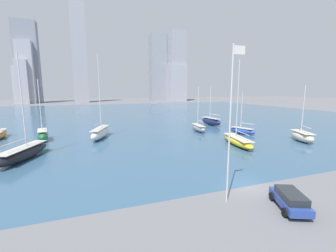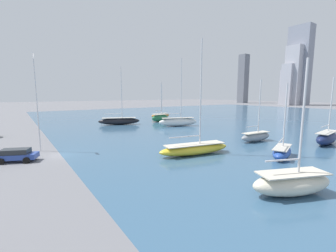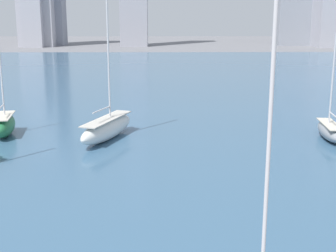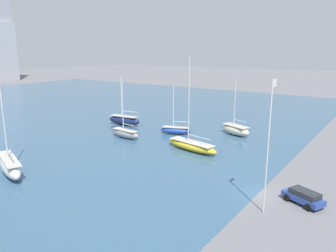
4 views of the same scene
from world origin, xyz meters
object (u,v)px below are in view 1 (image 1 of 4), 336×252
Objects in this scene: sailboat_orange at (0,134)px; sailboat_yellow at (238,141)px; sailboat_cream at (302,136)px; sailboat_white at (100,133)px; sailboat_gray at (198,128)px; sailboat_blue at (242,130)px; parked_wagon_blue at (290,199)px; sailboat_black at (24,153)px; sailboat_navy at (211,121)px; sailboat_green at (43,135)px; flag_pole at (231,121)px.

sailboat_orange is 48.37m from sailboat_yellow.
sailboat_cream is 0.71× the size of sailboat_yellow.
sailboat_yellow reaches higher than sailboat_cream.
sailboat_white is at bearing 158.69° from sailboat_yellow.
sailboat_white is 1.60× the size of sailboat_gray.
parked_wagon_blue is at bearing -141.97° from sailboat_blue.
sailboat_blue is 33.30m from parked_wagon_blue.
sailboat_black is at bearing 160.66° from parked_wagon_blue.
sailboat_gray is (-7.98, -7.55, -0.20)m from sailboat_navy.
sailboat_yellow reaches higher than parked_wagon_blue.
flag_pole is at bearing -67.54° from sailboat_green.
sailboat_navy reaches higher than sailboat_blue.
sailboat_yellow is 11.25m from sailboat_blue.
sailboat_white is 1.42× the size of sailboat_green.
sailboat_yellow is 14.50m from sailboat_gray.
flag_pole is 49.20m from sailboat_orange.
sailboat_green is (-48.06, 17.99, 0.17)m from sailboat_cream.
sailboat_orange reaches higher than sailboat_blue.
sailboat_cream is at bearing -3.62° from sailboat_white.
sailboat_blue is at bearing 49.62° from flag_pole.
sailboat_blue is at bearing -96.77° from sailboat_navy.
parked_wagon_blue is (-17.39, -28.40, 0.06)m from sailboat_blue.
sailboat_yellow is at bearing -152.84° from sailboat_blue.
sailboat_gray is 10.12m from sailboat_blue.
sailboat_white is 1.11× the size of sailboat_yellow.
sailboat_yellow is at bearing -33.98° from sailboat_green.
sailboat_yellow is 1.43× the size of sailboat_gray.
flag_pole is 1.27× the size of sailboat_cream.
sailboat_white is 31.63m from sailboat_navy.
flag_pole is 1.27× the size of sailboat_navy.
parked_wagon_blue is (-23.69, -18.35, -0.15)m from sailboat_cream.
parked_wagon_blue is (4.28, -2.92, -6.54)m from flag_pole.
sailboat_black is at bearing -70.63° from sailboat_orange.
sailboat_black is 1.42× the size of sailboat_navy.
sailboat_gray is 35.82m from parked_wagon_blue.
sailboat_green is (8.86, -5.82, 0.29)m from sailboat_orange.
sailboat_cream is 0.90× the size of sailboat_green.
parked_wagon_blue is at bearing -48.59° from sailboat_white.
sailboat_white is 27.53m from sailboat_yellow.
sailboat_cream is at bearing 3.99° from sailboat_yellow.
sailboat_black is 1.00× the size of sailboat_yellow.
sailboat_green reaches higher than sailboat_cream.
sailboat_cream is (37.12, -16.50, -0.18)m from sailboat_white.
sailboat_navy is 13.73m from sailboat_blue.
sailboat_green is at bearing 120.99° from flag_pole.
flag_pole is 32.58m from sailboat_cream.
sailboat_black is at bearing -174.49° from sailboat_yellow.
sailboat_orange is at bearing 144.29° from sailboat_blue.
sailboat_cream is 11.87m from sailboat_blue.
sailboat_orange is 43.27m from sailboat_gray.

